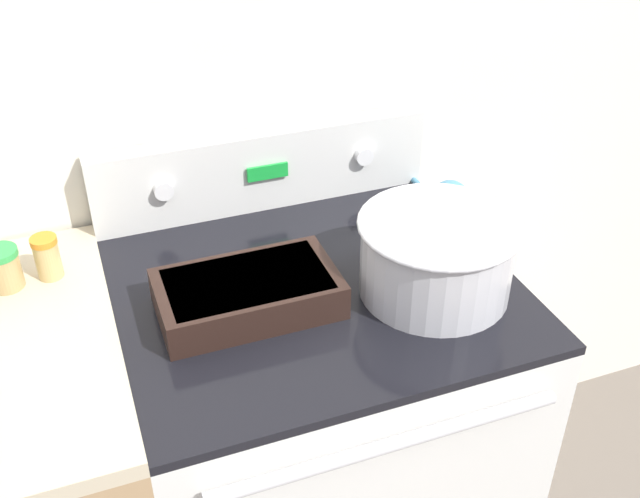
% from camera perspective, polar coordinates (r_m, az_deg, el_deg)
% --- Properties ---
extents(kitchen_wall, '(8.00, 0.05, 2.50)m').
position_cam_1_polar(kitchen_wall, '(1.60, -5.32, 14.11)').
color(kitchen_wall, silver).
rests_on(kitchen_wall, ground_plane).
extents(stove_range, '(0.74, 0.71, 0.94)m').
position_cam_1_polar(stove_range, '(1.75, -0.43, -15.05)').
color(stove_range, silver).
rests_on(stove_range, ground_plane).
extents(control_panel, '(0.74, 0.07, 0.18)m').
position_cam_1_polar(control_panel, '(1.64, -4.33, 6.08)').
color(control_panel, silver).
rests_on(control_panel, stove_range).
extents(mixing_bowl, '(0.30, 0.30, 0.15)m').
position_cam_1_polar(mixing_bowl, '(1.37, 8.89, -0.28)').
color(mixing_bowl, silver).
rests_on(mixing_bowl, stove_range).
extents(casserole_dish, '(0.32, 0.19, 0.07)m').
position_cam_1_polar(casserole_dish, '(1.35, -5.52, -3.26)').
color(casserole_dish, black).
rests_on(casserole_dish, stove_range).
extents(ladle, '(0.09, 0.29, 0.09)m').
position_cam_1_polar(ladle, '(1.64, 9.70, 3.77)').
color(ladle, teal).
rests_on(ladle, stove_range).
extents(spice_jar_orange_cap, '(0.05, 0.05, 0.09)m').
position_cam_1_polar(spice_jar_orange_cap, '(1.49, -20.07, -0.58)').
color(spice_jar_orange_cap, tan).
rests_on(spice_jar_orange_cap, side_counter).
extents(spice_jar_green_cap, '(0.07, 0.07, 0.08)m').
position_cam_1_polar(spice_jar_green_cap, '(1.49, -23.00, -1.36)').
color(spice_jar_green_cap, tan).
rests_on(spice_jar_green_cap, side_counter).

